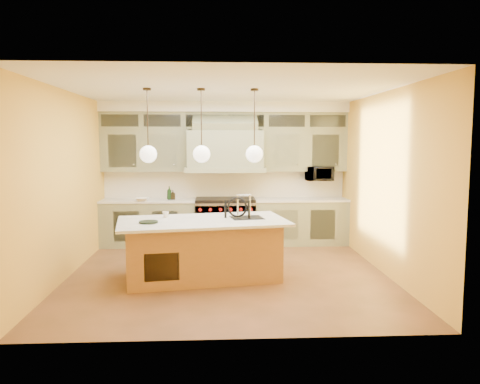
{
  "coord_description": "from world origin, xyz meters",
  "views": [
    {
      "loc": [
        -0.18,
        -7.31,
        2.11
      ],
      "look_at": [
        0.23,
        0.7,
        1.24
      ],
      "focal_mm": 35.0,
      "sensor_mm": 36.0,
      "label": 1
    }
  ],
  "objects": [
    {
      "name": "wall_front",
      "position": [
        0.0,
        -2.5,
        1.45
      ],
      "size": [
        5.0,
        0.0,
        5.0
      ],
      "primitive_type": "plane",
      "rotation": [
        -1.57,
        0.0,
        0.0
      ],
      "color": "gold",
      "rests_on": "ground"
    },
    {
      "name": "oil_bottle_b",
      "position": [
        -1.06,
        2.15,
        1.04
      ],
      "size": [
        0.1,
        0.1,
        0.19
      ],
      "primitive_type": "imported",
      "rotation": [
        0.0,
        0.0,
        0.14
      ],
      "color": "black",
      "rests_on": "back_cabinetry"
    },
    {
      "name": "ceiling",
      "position": [
        0.0,
        0.0,
        2.9
      ],
      "size": [
        5.0,
        5.0,
        0.0
      ],
      "primitive_type": "plane",
      "rotation": [
        3.14,
        0.0,
        0.0
      ],
      "color": "white",
      "rests_on": "wall_back"
    },
    {
      "name": "wall_right",
      "position": [
        2.5,
        0.0,
        1.45
      ],
      "size": [
        0.0,
        5.0,
        5.0
      ],
      "primitive_type": "plane",
      "rotation": [
        1.57,
        0.0,
        -1.57
      ],
      "color": "gold",
      "rests_on": "ground"
    },
    {
      "name": "pendant_right",
      "position": [
        0.4,
        -0.2,
        1.95
      ],
      "size": [
        0.26,
        0.26,
        1.11
      ],
      "color": "#2D2319",
      "rests_on": "ceiling"
    },
    {
      "name": "wall_back",
      "position": [
        0.0,
        2.5,
        1.45
      ],
      "size": [
        5.0,
        0.0,
        5.0
      ],
      "primitive_type": "plane",
      "rotation": [
        1.57,
        0.0,
        0.0
      ],
      "color": "gold",
      "rests_on": "ground"
    },
    {
      "name": "pendant_center",
      "position": [
        -0.4,
        -0.2,
        1.95
      ],
      "size": [
        0.26,
        0.26,
        1.11
      ],
      "color": "#2D2319",
      "rests_on": "ceiling"
    },
    {
      "name": "range",
      "position": [
        0.0,
        2.14,
        0.49
      ],
      "size": [
        1.2,
        0.74,
        0.96
      ],
      "color": "silver",
      "rests_on": "floor"
    },
    {
      "name": "pendant_left",
      "position": [
        -1.2,
        -0.2,
        1.95
      ],
      "size": [
        0.26,
        0.26,
        1.11
      ],
      "color": "#2D2319",
      "rests_on": "ceiling"
    },
    {
      "name": "kitchen_island",
      "position": [
        -0.39,
        -0.2,
        0.47
      ],
      "size": [
        2.72,
        1.74,
        1.35
      ],
      "rotation": [
        0.0,
        0.0,
        0.17
      ],
      "color": "#9E7038",
      "rests_on": "floor"
    },
    {
      "name": "floor",
      "position": [
        0.0,
        0.0,
        0.0
      ],
      "size": [
        5.0,
        5.0,
        0.0
      ],
      "primitive_type": "plane",
      "color": "brown",
      "rests_on": "ground"
    },
    {
      "name": "fruit_bowl",
      "position": [
        -1.65,
        1.92,
        0.97
      ],
      "size": [
        0.27,
        0.27,
        0.06
      ],
      "primitive_type": "imported",
      "rotation": [
        0.0,
        0.0,
        0.01
      ],
      "color": "white",
      "rests_on": "back_cabinetry"
    },
    {
      "name": "microwave",
      "position": [
        1.95,
        2.25,
        1.45
      ],
      "size": [
        0.54,
        0.37,
        0.3
      ],
      "primitive_type": "imported",
      "color": "black",
      "rests_on": "back_cabinetry"
    },
    {
      "name": "oil_bottle_a",
      "position": [
        -1.13,
        2.15,
        1.07
      ],
      "size": [
        0.12,
        0.12,
        0.27
      ],
      "primitive_type": "imported",
      "rotation": [
        0.0,
        0.0,
        -0.17
      ],
      "color": "black",
      "rests_on": "back_cabinetry"
    },
    {
      "name": "back_cabinetry",
      "position": [
        0.0,
        2.23,
        1.43
      ],
      "size": [
        5.0,
        0.77,
        2.9
      ],
      "color": "gray",
      "rests_on": "floor"
    },
    {
      "name": "cup",
      "position": [
        -0.98,
        0.01,
        0.97
      ],
      "size": [
        0.1,
        0.1,
        0.09
      ],
      "primitive_type": "imported",
      "rotation": [
        0.0,
        0.0,
        -0.03
      ],
      "color": "silver",
      "rests_on": "kitchen_island"
    },
    {
      "name": "counter_stool",
      "position": [
        0.11,
        -0.27,
        0.72
      ],
      "size": [
        0.52,
        0.52,
        1.25
      ],
      "rotation": [
        0.0,
        0.0,
        -0.22
      ],
      "color": "black",
      "rests_on": "floor"
    },
    {
      "name": "wall_left",
      "position": [
        -2.5,
        0.0,
        1.45
      ],
      "size": [
        0.0,
        5.0,
        5.0
      ],
      "primitive_type": "plane",
      "rotation": [
        1.57,
        0.0,
        1.57
      ],
      "color": "gold",
      "rests_on": "ground"
    }
  ]
}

